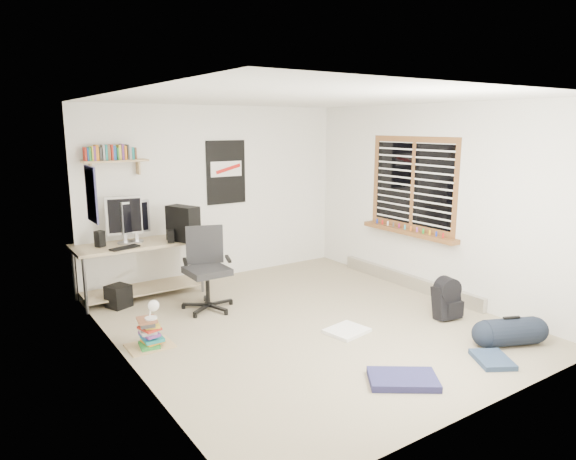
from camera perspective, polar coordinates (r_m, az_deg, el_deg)
floor at (r=5.98m, az=2.12°, el=-10.33°), size 4.00×4.50×0.01m
ceiling at (r=5.55m, az=2.32°, el=14.47°), size 4.00×4.50×0.01m
back_wall at (r=7.55m, az=-7.93°, el=4.06°), size 4.00×0.01×2.50m
left_wall at (r=4.76m, az=-17.73°, el=-0.80°), size 0.01×4.50×2.50m
right_wall at (r=6.99m, az=15.65°, el=3.14°), size 0.01×4.50×2.50m
desk at (r=7.03m, az=-16.16°, el=-4.22°), size 1.78×1.29×0.74m
monitor_left at (r=6.85m, az=-17.73°, el=0.62°), size 0.46×0.18×0.49m
monitor_right at (r=6.90m, az=-16.54°, el=0.46°), size 0.39×0.17×0.42m
pc_tower at (r=6.79m, az=-11.58°, el=0.71°), size 0.35×0.48×0.46m
keyboard at (r=6.59m, az=-17.68°, el=-1.89°), size 0.39×0.24×0.02m
speaker_left at (r=6.77m, az=-20.18°, el=-0.92°), size 0.13×0.13×0.20m
speaker_right at (r=6.76m, az=-12.90°, el=-0.67°), size 0.10×0.10×0.16m
office_chair at (r=6.32m, az=-8.98°, el=-4.49°), size 0.84×0.84×1.02m
wall_shelf at (r=6.88m, az=-18.62°, el=7.28°), size 0.80×0.22×0.24m
poster_back_wall at (r=7.56m, az=-6.89°, el=6.38°), size 0.62×0.03×0.92m
poster_left_wall at (r=5.87m, az=-21.01°, el=3.72°), size 0.02×0.42×0.60m
window at (r=7.12m, az=13.61°, el=5.01°), size 0.10×1.50×1.26m
baseboard_heater at (r=7.39m, az=13.14°, el=-5.51°), size 0.08×2.50×0.18m
backpack at (r=6.31m, az=17.19°, el=-7.67°), size 0.33×0.29×0.39m
duffel_bag at (r=5.83m, az=23.45°, el=-10.36°), size 0.37×0.37×0.56m
tshirt at (r=5.74m, az=6.54°, el=-11.06°), size 0.48×0.43×0.04m
jeans_a at (r=4.80m, az=12.65°, el=-15.90°), size 0.70×0.65×0.06m
jeans_b at (r=5.42m, az=21.76°, el=-13.23°), size 0.47×0.51×0.05m
book_stack at (r=5.51m, az=-15.17°, el=-10.95°), size 0.50×0.45×0.29m
desk_lamp at (r=5.42m, az=-15.02°, el=-8.73°), size 0.17×0.23×0.21m
subwoofer at (r=6.76m, az=-18.32°, el=-7.00°), size 0.32×0.32×0.28m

